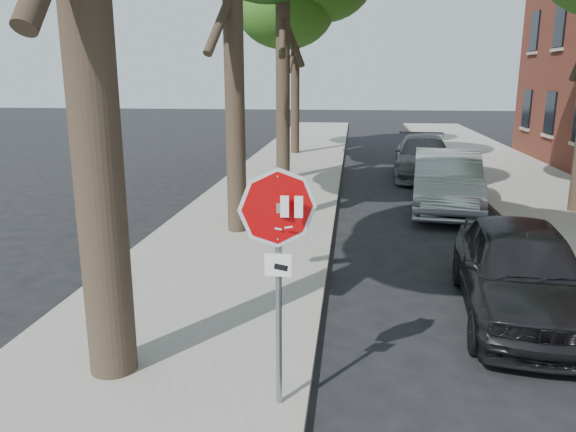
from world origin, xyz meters
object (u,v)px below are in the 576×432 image
(car_b, at_px, (446,181))
(car_c, at_px, (423,157))
(car_a, at_px, (520,270))
(stop_sign, at_px, (278,243))

(car_b, bearing_deg, car_c, 96.38)
(car_a, height_order, car_c, car_c)
(stop_sign, distance_m, car_c, 15.90)
(stop_sign, distance_m, car_a, 4.62)
(car_b, xyz_separation_m, car_c, (0.00, 5.35, -0.07))
(car_b, distance_m, car_c, 5.35)
(car_c, bearing_deg, car_b, -86.17)
(stop_sign, relative_size, car_b, 0.53)
(car_a, bearing_deg, car_c, 95.08)
(car_c, bearing_deg, stop_sign, -98.19)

